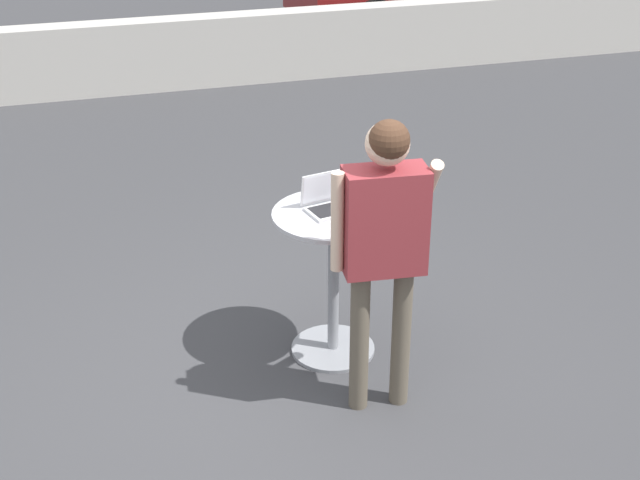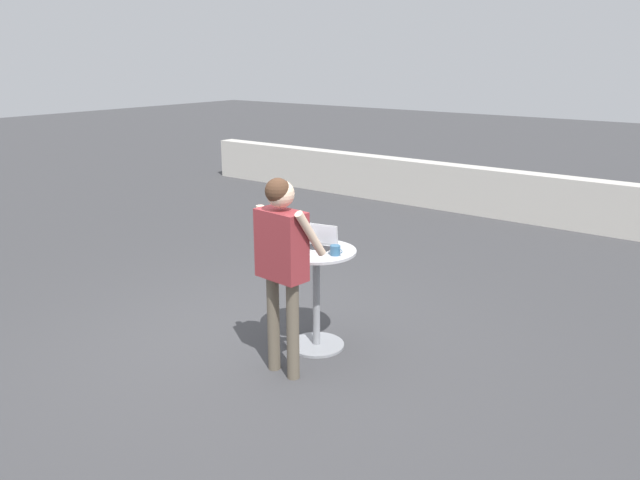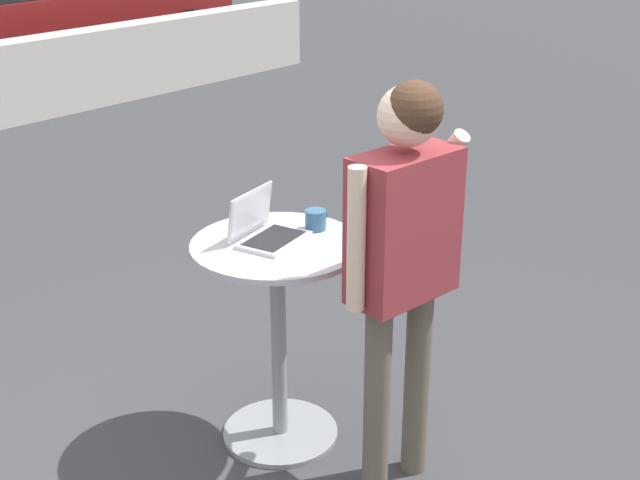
{
  "view_description": "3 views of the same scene",
  "coord_description": "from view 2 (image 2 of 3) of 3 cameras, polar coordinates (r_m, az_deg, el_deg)",
  "views": [
    {
      "loc": [
        -0.99,
        -4.19,
        3.25
      ],
      "look_at": [
        0.31,
        0.19,
        0.92
      ],
      "focal_mm": 50.0,
      "sensor_mm": 36.0,
      "label": 1
    },
    {
      "loc": [
        3.82,
        -4.0,
        2.72
      ],
      "look_at": [
        0.54,
        0.34,
        1.1
      ],
      "focal_mm": 35.0,
      "sensor_mm": 36.0,
      "label": 2
    },
    {
      "loc": [
        -2.03,
        -2.1,
        2.48
      ],
      "look_at": [
        0.69,
        0.34,
        0.94
      ],
      "focal_mm": 50.0,
      "sensor_mm": 36.0,
      "label": 3
    }
  ],
  "objects": [
    {
      "name": "ground_plane",
      "position": [
        6.16,
        -5.98,
        -9.74
      ],
      "size": [
        50.0,
        50.0,
        0.0
      ],
      "primitive_type": "plane",
      "color": "#3D3D3F"
    },
    {
      "name": "pavement_kerb",
      "position": [
        11.25,
        16.49,
        4.03
      ],
      "size": [
        13.48,
        0.35,
        0.83
      ],
      "color": "beige",
      "rests_on": "ground_plane"
    },
    {
      "name": "cafe_table",
      "position": [
        5.91,
        -0.33,
        -4.29
      ],
      "size": [
        0.75,
        0.75,
        0.98
      ],
      "color": "gray",
      "rests_on": "ground_plane"
    },
    {
      "name": "laptop",
      "position": [
        5.83,
        -0.05,
        -0.31
      ],
      "size": [
        0.35,
        0.3,
        0.22
      ],
      "color": "silver",
      "rests_on": "cafe_table"
    },
    {
      "name": "coffee_mug",
      "position": [
        5.64,
        1.41,
        -0.94
      ],
      "size": [
        0.13,
        0.09,
        0.09
      ],
      "color": "#336084",
      "rests_on": "cafe_table"
    },
    {
      "name": "standing_person",
      "position": [
        5.24,
        -3.55,
        -1.0
      ],
      "size": [
        0.61,
        0.36,
        1.77
      ],
      "color": "brown",
      "rests_on": "ground_plane"
    }
  ]
}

